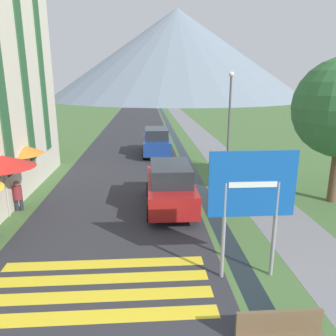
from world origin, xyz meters
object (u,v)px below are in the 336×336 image
object	(u,v)px
person_seated_far	(18,194)
cafe_umbrella_middle_red	(3,162)
cafe_umbrella_rear_orange	(16,149)
streetlamp	(230,113)
cafe_chair_far_left	(11,195)
parked_car_far	(156,141)
parked_car_near	(170,186)
road_sign	(252,195)

from	to	relation	value
person_seated_far	cafe_umbrella_middle_red	bearing A→B (deg)	-106.20
cafe_umbrella_rear_orange	streetlamp	size ratio (longest dim) A/B	0.44
cafe_chair_far_left	parked_car_far	bearing A→B (deg)	71.58
cafe_umbrella_rear_orange	parked_car_near	bearing A→B (deg)	-16.13
parked_car_far	cafe_umbrella_middle_red	xyz separation A→B (m)	(-5.80, -10.11, 1.19)
road_sign	cafe_umbrella_middle_red	bearing A→B (deg)	150.31
cafe_chair_far_left	person_seated_far	xyz separation A→B (m)	(0.40, -0.32, 0.16)
parked_car_far	cafe_umbrella_rear_orange	xyz separation A→B (m)	(-6.21, -7.75, 1.18)
cafe_umbrella_middle_red	person_seated_far	xyz separation A→B (m)	(0.16, 0.56, -1.43)
parked_car_near	cafe_umbrella_middle_red	xyz separation A→B (m)	(-6.05, -0.50, 1.19)
road_sign	streetlamp	world-z (taller)	streetlamp
road_sign	parked_car_near	xyz separation A→B (m)	(-1.63, 4.87, -1.32)
parked_car_far	cafe_umbrella_rear_orange	distance (m)	10.00
road_sign	cafe_umbrella_rear_orange	world-z (taller)	road_sign
person_seated_far	cafe_umbrella_rear_orange	bearing A→B (deg)	107.40
cafe_umbrella_rear_orange	person_seated_far	xyz separation A→B (m)	(0.57, -1.81, -1.42)
parked_car_far	cafe_umbrella_middle_red	distance (m)	11.72
parked_car_near	person_seated_far	distance (m)	5.89
parked_car_near	parked_car_far	bearing A→B (deg)	91.46
road_sign	streetlamp	distance (m)	10.93
cafe_chair_far_left	streetlamp	size ratio (longest dim) A/B	0.16
cafe_chair_far_left	cafe_umbrella_rear_orange	distance (m)	2.17
parked_car_far	streetlamp	xyz separation A→B (m)	(3.97, -3.80, 2.26)
cafe_chair_far_left	streetlamp	world-z (taller)	streetlamp
parked_car_near	cafe_chair_far_left	world-z (taller)	parked_car_near
parked_car_far	cafe_umbrella_rear_orange	bearing A→B (deg)	-128.70
parked_car_near	cafe_chair_far_left	bearing A→B (deg)	176.54
road_sign	person_seated_far	world-z (taller)	road_sign
cafe_umbrella_rear_orange	streetlamp	xyz separation A→B (m)	(10.17, 3.95, 1.08)
person_seated_far	parked_car_far	bearing A→B (deg)	59.44
road_sign	streetlamp	size ratio (longest dim) A/B	0.62
cafe_umbrella_rear_orange	parked_car_far	bearing A→B (deg)	51.30
road_sign	person_seated_far	xyz separation A→B (m)	(-7.51, 4.93, -1.56)
parked_car_far	cafe_umbrella_middle_red	size ratio (longest dim) A/B	1.90
cafe_chair_far_left	person_seated_far	world-z (taller)	person_seated_far
cafe_chair_far_left	person_seated_far	size ratio (longest dim) A/B	0.70
parked_car_near	cafe_umbrella_rear_orange	bearing A→B (deg)	163.87
road_sign	parked_car_near	distance (m)	5.30
parked_car_far	cafe_umbrella_middle_red	bearing A→B (deg)	-119.85
cafe_umbrella_middle_red	parked_car_far	bearing A→B (deg)	60.15
cafe_umbrella_rear_orange	person_seated_far	distance (m)	2.36
parked_car_far	parked_car_near	bearing A→B (deg)	-88.54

